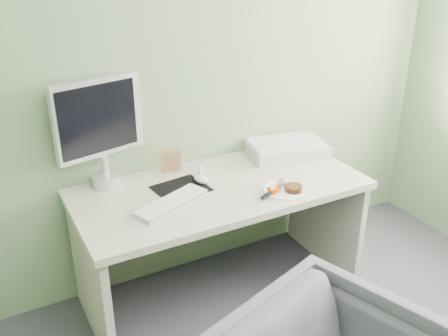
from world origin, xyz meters
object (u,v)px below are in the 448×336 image
scanner (286,149)px  plate (284,190)px  desk (220,214)px  monitor (100,127)px

scanner → plate: bearing=-114.3°
desk → monitor: 0.82m
desk → plate: plate is taller
plate → monitor: size_ratio=0.38×
scanner → monitor: bearing=-174.7°
scanner → desk: bearing=-149.7°
scanner → monitor: (-1.12, 0.12, 0.30)m
plate → desk: bearing=140.9°
plate → monitor: 1.03m
scanner → monitor: monitor is taller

